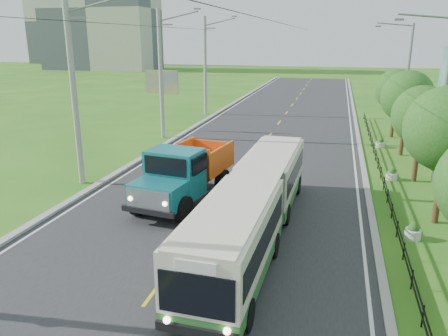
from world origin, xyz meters
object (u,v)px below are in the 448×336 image
at_px(tree_fourth, 422,118).
at_px(tree_fifth, 407,99).
at_px(pole_far, 205,66).
at_px(dump_truck, 184,170).
at_px(streetlight_mid, 442,95).
at_px(bus, 255,201).
at_px(tree_back, 397,92).
at_px(pole_near, 74,92).
at_px(planter_mid, 392,175).
at_px(tree_third, 448,133).
at_px(streetlight_far, 406,75).
at_px(planter_near, 413,232).
at_px(billboard_left, 162,86).
at_px(planter_far, 380,144).
at_px(pole_mid, 161,74).

height_order(tree_fourth, tree_fifth, tree_fifth).
bearing_deg(pole_far, dump_truck, -75.55).
height_order(pole_far, tree_fourth, pole_far).
bearing_deg(streetlight_mid, tree_fifth, 97.29).
xyz_separation_m(pole_far, bus, (10.65, -28.61, -3.48)).
bearing_deg(tree_fourth, bus, -127.47).
distance_m(tree_back, streetlight_mid, 12.23).
xyz_separation_m(pole_near, planter_mid, (16.86, 5.00, -4.81)).
bearing_deg(tree_third, dump_truck, -177.90).
bearing_deg(tree_fourth, planter_mid, -173.61).
height_order(pole_near, pole_far, same).
relative_size(pole_far, streetlight_mid, 1.10).
xyz_separation_m(streetlight_far, planter_near, (-2.04, -22.00, -4.62)).
height_order(tree_third, planter_near, tree_third).
relative_size(tree_fifth, billboard_left, 1.12).
xyz_separation_m(tree_fourth, streetlight_far, (0.79, 13.86, 1.32)).
bearing_deg(billboard_left, streetlight_far, 11.23).
bearing_deg(bus, dump_truck, 142.74).
height_order(planter_mid, billboard_left, billboard_left).
bearing_deg(planter_far, tree_fourth, -80.92).
bearing_deg(streetlight_mid, streetlight_far, 90.00).
relative_size(pole_near, tree_back, 1.82).
bearing_deg(streetlight_far, planter_far, -108.80).
bearing_deg(bus, tree_fourth, 54.07).
bearing_deg(streetlight_far, bus, -109.28).
xyz_separation_m(planter_far, bus, (-6.21, -17.61, 1.33)).
bearing_deg(pole_near, planter_far, 37.63).
distance_m(tree_fourth, tree_back, 12.00).
distance_m(planter_mid, planter_far, 8.00).
relative_size(streetlight_mid, planter_mid, 13.54).
distance_m(pole_mid, planter_near, 23.08).
xyz_separation_m(pole_near, tree_fifth, (18.12, 11.14, -1.24)).
distance_m(pole_far, streetlight_far, 19.56).
xyz_separation_m(tree_fourth, tree_back, (0.00, 12.00, 0.07)).
distance_m(pole_far, dump_truck, 26.34).
xyz_separation_m(pole_mid, tree_fourth, (18.12, -6.86, -1.51)).
relative_size(tree_back, streetlight_mid, 0.61).
xyz_separation_m(pole_far, billboard_left, (-1.24, -9.00, -1.23)).
xyz_separation_m(streetlight_mid, planter_mid, (-2.04, -0.00, -4.62)).
bearing_deg(bus, tree_third, 28.17).
bearing_deg(pole_near, tree_back, 43.41).
xyz_separation_m(tree_fourth, bus, (-7.47, -9.75, -1.97)).
xyz_separation_m(planter_near, planter_far, (0.00, 16.00, 0.00)).
distance_m(pole_mid, pole_far, 12.00).
bearing_deg(planter_far, pole_near, -142.37).
relative_size(streetlight_far, planter_mid, 13.54).
height_order(tree_back, streetlight_far, streetlight_far).
bearing_deg(dump_truck, tree_fourth, 36.77).
height_order(pole_mid, planter_near, pole_mid).
bearing_deg(tree_third, planter_near, -120.41).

